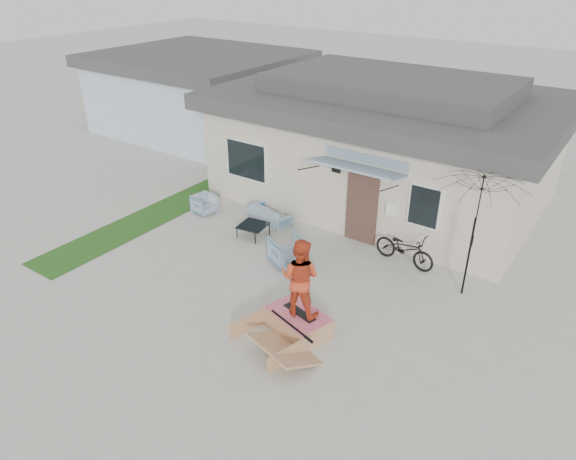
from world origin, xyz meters
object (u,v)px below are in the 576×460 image
Objects in this scene: armchair_left at (204,203)px; coffee_table at (253,230)px; bicycle at (405,245)px; patio_umbrella at (473,231)px; skater at (300,276)px; armchair_right at (288,250)px; loveseat at (270,211)px; skateboard at (300,312)px; skate_ramp at (298,322)px.

armchair_left is 2.32m from coffee_table.
coffee_table is at bearing 112.04° from bicycle.
bicycle is 0.80× the size of patio_umbrella.
patio_umbrella reaches higher than bicycle.
skater reaches higher than bicycle.
patio_umbrella reaches higher than armchair_right.
skater is (3.81, -3.98, 1.10)m from loveseat.
armchair_left is at bearing 35.92° from loveseat.
armchair_right is at bearing -96.04° from armchair_left.
skateboard is (3.57, -2.83, 0.29)m from coffee_table.
loveseat is 2.71m from armchair_right.
coffee_table is 4.72m from skater.
skate_ramp is at bearing 64.34° from armchair_right.
skate_ramp is at bearing -38.98° from coffee_table.
patio_umbrella is 1.21× the size of skate_ramp.
loveseat is at bearing 148.20° from skateboard.
skateboard is (5.85, -3.18, 0.14)m from armchair_left.
loveseat is 2.12× the size of coffee_table.
coffee_table is 6.31m from patio_umbrella.
armchair_left is 0.39× the size of bicycle.
loveseat is 1.88× the size of skateboard.
armchair_left is 0.31× the size of patio_umbrella.
skate_ramp is at bearing 176.69° from bicycle.
bicycle is 4.04m from skateboard.
skater reaches higher than coffee_table.
coffee_table is 4.57m from skate_ramp.
bicycle is at bearing -165.64° from loveseat.
patio_umbrella is at bearing -137.13° from skater.
skateboard is (-2.52, -3.49, -1.27)m from patio_umbrella.
skater is (1.83, -2.15, 0.98)m from armchair_right.
coffee_table is 0.42× the size of skate_ramp.
coffee_table is 0.42× the size of skater.
armchair_left is at bearing -39.89° from skater.
skate_ramp reaches higher than coffee_table.
armchair_left is 0.38× the size of skater.
bicycle is (6.58, 0.79, 0.22)m from armchair_left.
skater is at bearing 176.75° from bicycle.
skater is (5.85, -3.18, 1.08)m from armchair_left.
armchair_right is at bearing -60.94° from skater.
loveseat is at bearing 149.57° from skate_ramp.
coffee_table is at bearing -90.32° from armchair_left.
armchair_left is at bearing -79.75° from armchair_right.
skater reaches higher than armchair_right.
skater is (0.00, 0.00, 0.94)m from skateboard.
bicycle is at bearing 164.91° from patio_umbrella.
skater reaches higher than armchair_left.
patio_umbrella reaches higher than coffee_table.
armchair_right is 0.49× the size of skater.
armchair_left is 6.75m from skater.
armchair_right reaches higher than armchair_left.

